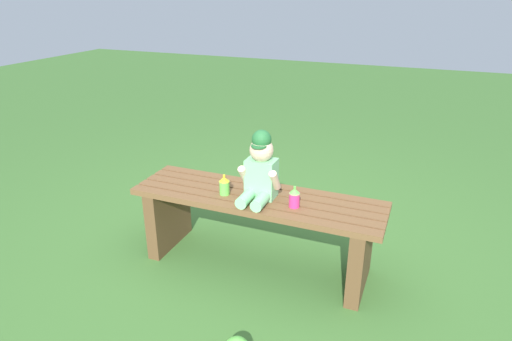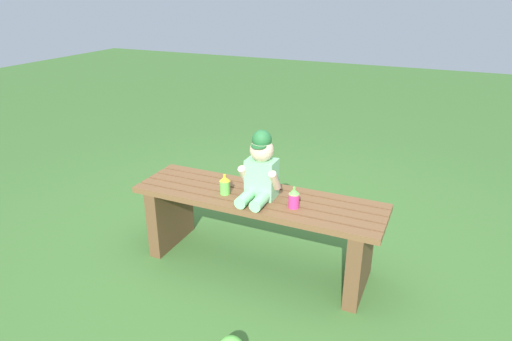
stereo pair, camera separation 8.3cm
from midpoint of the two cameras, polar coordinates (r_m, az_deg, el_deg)
ground_plane at (r=2.83m, az=-0.72°, el=-11.97°), size 16.00×16.00×0.00m
park_bench at (r=2.66m, az=-0.75°, el=-6.39°), size 1.50×0.42×0.48m
child_figure at (r=2.49m, az=-0.41°, el=0.13°), size 0.23×0.27×0.40m
sippy_cup_left at (r=2.59m, az=-5.03°, el=-1.91°), size 0.06×0.06×0.12m
sippy_cup_right at (r=2.44m, az=4.03°, el=-3.49°), size 0.06×0.06×0.12m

